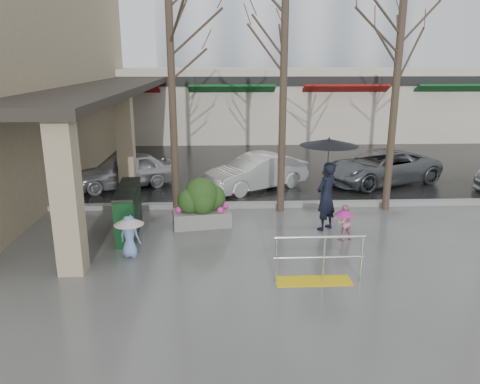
{
  "coord_description": "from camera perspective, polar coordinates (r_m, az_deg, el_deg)",
  "views": [
    {
      "loc": [
        -0.64,
        -10.12,
        4.54
      ],
      "look_at": [
        -0.15,
        1.21,
        1.3
      ],
      "focal_mm": 35.0,
      "sensor_mm": 36.0,
      "label": 1
    }
  ],
  "objects": [
    {
      "name": "canopy_slab",
      "position": [
        18.61,
        -15.75,
        12.54
      ],
      "size": [
        2.8,
        18.0,
        0.25
      ],
      "primitive_type": "cube",
      "color": "#2D2823",
      "rests_on": "pillar_front"
    },
    {
      "name": "tree_midwest",
      "position": [
        13.86,
        5.47,
        18.74
      ],
      "size": [
        3.2,
        3.2,
        7.0
      ],
      "color": "#382B21",
      "rests_on": "ground"
    },
    {
      "name": "child_pink",
      "position": [
        12.37,
        12.55,
        -3.33
      ],
      "size": [
        0.55,
        0.51,
        0.94
      ],
      "rotation": [
        0.0,
        0.0,
        3.48
      ],
      "color": "pink",
      "rests_on": "ground"
    },
    {
      "name": "handrail",
      "position": [
        10.04,
        9.36,
        -8.78
      ],
      "size": [
        1.9,
        0.5,
        1.03
      ],
      "color": "yellow",
      "rests_on": "ground"
    },
    {
      "name": "pillar_front",
      "position": [
        10.53,
        -20.39,
        -0.44
      ],
      "size": [
        0.55,
        0.55,
        3.5
      ],
      "primitive_type": "cube",
      "color": "tan",
      "rests_on": "ground"
    },
    {
      "name": "news_boxes",
      "position": [
        12.83,
        -13.42,
        -2.21
      ],
      "size": [
        0.69,
        2.32,
        1.28
      ],
      "rotation": [
        0.0,
        0.0,
        0.08
      ],
      "color": "#0B3415",
      "rests_on": "ground"
    },
    {
      "name": "pillar_back",
      "position": [
        16.68,
        -13.76,
        5.85
      ],
      "size": [
        0.55,
        0.55,
        3.5
      ],
      "primitive_type": "cube",
      "color": "tan",
      "rests_on": "ground"
    },
    {
      "name": "storefront_row",
      "position": [
        28.32,
        2.97,
        10.8
      ],
      "size": [
        34.0,
        6.74,
        4.0
      ],
      "color": "beige",
      "rests_on": "ground"
    },
    {
      "name": "tree_west",
      "position": [
        13.8,
        -8.53,
        18.03
      ],
      "size": [
        3.2,
        3.2,
        6.8
      ],
      "color": "#382B21",
      "rests_on": "ground"
    },
    {
      "name": "curb",
      "position": [
        14.82,
        0.13,
        -1.59
      ],
      "size": [
        120.0,
        0.3,
        0.15
      ],
      "primitive_type": "cube",
      "color": "gray",
      "rests_on": "ground"
    },
    {
      "name": "woman",
      "position": [
        12.73,
        10.61,
        2.22
      ],
      "size": [
        1.56,
        1.56,
        2.56
      ],
      "rotation": [
        0.0,
        0.0,
        3.87
      ],
      "color": "black",
      "rests_on": "ground"
    },
    {
      "name": "car_b",
      "position": [
        16.77,
        2.01,
        2.45
      ],
      "size": [
        3.96,
        3.13,
        1.26
      ],
      "primitive_type": "imported",
      "rotation": [
        0.0,
        0.0,
        -1.02
      ],
      "color": "silver",
      "rests_on": "ground"
    },
    {
      "name": "tree_mideast",
      "position": [
        14.65,
        18.87,
        16.38
      ],
      "size": [
        3.2,
        3.2,
        6.5
      ],
      "color": "#382B21",
      "rests_on": "ground"
    },
    {
      "name": "ground",
      "position": [
        11.11,
        1.07,
        -8.18
      ],
      "size": [
        120.0,
        120.0,
        0.0
      ],
      "primitive_type": "plane",
      "color": "#51514F",
      "rests_on": "ground"
    },
    {
      "name": "car_a",
      "position": [
        17.53,
        -13.89,
        2.58
      ],
      "size": [
        3.98,
        2.85,
        1.26
      ],
      "primitive_type": "imported",
      "rotation": [
        0.0,
        0.0,
        -1.16
      ],
      "color": "#A7A7AC",
      "rests_on": "ground"
    },
    {
      "name": "street_asphalt",
      "position": [
        32.44,
        -1.31,
        7.89
      ],
      "size": [
        120.0,
        36.0,
        0.01
      ],
      "primitive_type": "cube",
      "color": "black",
      "rests_on": "ground"
    },
    {
      "name": "child_blue",
      "position": [
        11.31,
        -13.34,
        -4.64
      ],
      "size": [
        0.7,
        0.7,
        1.04
      ],
      "rotation": [
        0.0,
        0.0,
        2.83
      ],
      "color": "#7189C9",
      "rests_on": "ground"
    },
    {
      "name": "planter",
      "position": [
        13.09,
        -4.7,
        -1.34
      ],
      "size": [
        1.69,
        1.04,
        1.39
      ],
      "rotation": [
        0.0,
        0.0,
        0.16
      ],
      "color": "slate",
      "rests_on": "ground"
    },
    {
      "name": "car_c",
      "position": [
        18.34,
        16.75,
        2.94
      ],
      "size": [
        4.98,
        3.58,
        1.26
      ],
      "primitive_type": "imported",
      "rotation": [
        0.0,
        0.0,
        -1.2
      ],
      "color": "#575A5E",
      "rests_on": "ground"
    }
  ]
}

